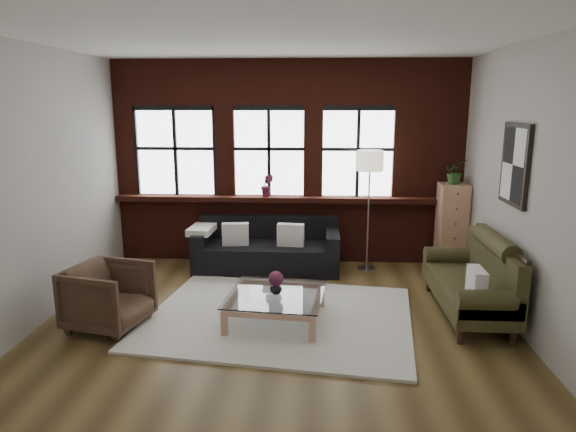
{
  "coord_description": "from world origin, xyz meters",
  "views": [
    {
      "loc": [
        0.44,
        -5.68,
        2.55
      ],
      "look_at": [
        0.1,
        0.6,
        1.15
      ],
      "focal_mm": 32.0,
      "sensor_mm": 36.0,
      "label": 1
    }
  ],
  "objects_px": {
    "coffee_table": "(276,308)",
    "vase": "(276,288)",
    "drawer_chest": "(451,228)",
    "dark_sofa": "(267,245)",
    "floor_lamp": "(368,207)",
    "vintage_settee": "(468,276)",
    "armchair": "(109,297)"
  },
  "relations": [
    {
      "from": "coffee_table",
      "to": "vase",
      "type": "xyz_separation_m",
      "value": [
        0.0,
        -0.0,
        0.26
      ]
    },
    {
      "from": "vase",
      "to": "drawer_chest",
      "type": "relative_size",
      "value": 0.11
    },
    {
      "from": "dark_sofa",
      "to": "drawer_chest",
      "type": "height_order",
      "value": "drawer_chest"
    },
    {
      "from": "drawer_chest",
      "to": "floor_lamp",
      "type": "xyz_separation_m",
      "value": [
        -1.28,
        -0.06,
        0.32
      ]
    },
    {
      "from": "drawer_chest",
      "to": "floor_lamp",
      "type": "distance_m",
      "value": 1.32
    },
    {
      "from": "drawer_chest",
      "to": "floor_lamp",
      "type": "relative_size",
      "value": 0.67
    },
    {
      "from": "vintage_settee",
      "to": "vase",
      "type": "height_order",
      "value": "vintage_settee"
    },
    {
      "from": "dark_sofa",
      "to": "armchair",
      "type": "bearing_deg",
      "value": -126.77
    },
    {
      "from": "coffee_table",
      "to": "drawer_chest",
      "type": "distance_m",
      "value": 3.32
    },
    {
      "from": "armchair",
      "to": "vase",
      "type": "relative_size",
      "value": 5.49
    },
    {
      "from": "vintage_settee",
      "to": "floor_lamp",
      "type": "bearing_deg",
      "value": 122.05
    },
    {
      "from": "drawer_chest",
      "to": "armchair",
      "type": "bearing_deg",
      "value": -152.38
    },
    {
      "from": "armchair",
      "to": "floor_lamp",
      "type": "distance_m",
      "value": 3.94
    },
    {
      "from": "dark_sofa",
      "to": "vase",
      "type": "distance_m",
      "value": 1.95
    },
    {
      "from": "vintage_settee",
      "to": "floor_lamp",
      "type": "distance_m",
      "value": 2.04
    },
    {
      "from": "coffee_table",
      "to": "vintage_settee",
      "type": "bearing_deg",
      "value": 8.66
    },
    {
      "from": "dark_sofa",
      "to": "armchair",
      "type": "xyz_separation_m",
      "value": [
        -1.62,
        -2.17,
        -0.03
      ]
    },
    {
      "from": "vintage_settee",
      "to": "drawer_chest",
      "type": "height_order",
      "value": "drawer_chest"
    },
    {
      "from": "vintage_settee",
      "to": "dark_sofa",
      "type": "bearing_deg",
      "value": 148.64
    },
    {
      "from": "coffee_table",
      "to": "drawer_chest",
      "type": "relative_size",
      "value": 0.81
    },
    {
      "from": "dark_sofa",
      "to": "armchair",
      "type": "height_order",
      "value": "dark_sofa"
    },
    {
      "from": "dark_sofa",
      "to": "floor_lamp",
      "type": "relative_size",
      "value": 1.1
    },
    {
      "from": "dark_sofa",
      "to": "vintage_settee",
      "type": "relative_size",
      "value": 1.19
    },
    {
      "from": "vintage_settee",
      "to": "floor_lamp",
      "type": "xyz_separation_m",
      "value": [
        -1.05,
        1.68,
        0.51
      ]
    },
    {
      "from": "coffee_table",
      "to": "vase",
      "type": "bearing_deg",
      "value": -45.0
    },
    {
      "from": "vintage_settee",
      "to": "floor_lamp",
      "type": "relative_size",
      "value": 0.92
    },
    {
      "from": "armchair",
      "to": "coffee_table",
      "type": "relative_size",
      "value": 0.75
    },
    {
      "from": "vintage_settee",
      "to": "drawer_chest",
      "type": "bearing_deg",
      "value": 82.63
    },
    {
      "from": "vase",
      "to": "coffee_table",
      "type": "bearing_deg",
      "value": 135.0
    },
    {
      "from": "armchair",
      "to": "drawer_chest",
      "type": "distance_m",
      "value": 5.02
    },
    {
      "from": "vase",
      "to": "dark_sofa",
      "type": "bearing_deg",
      "value": 98.4
    },
    {
      "from": "coffee_table",
      "to": "vase",
      "type": "distance_m",
      "value": 0.26
    }
  ]
}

